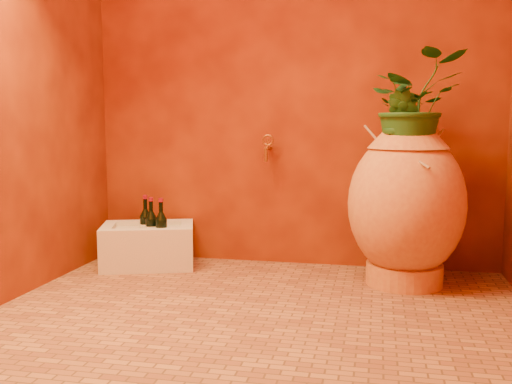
% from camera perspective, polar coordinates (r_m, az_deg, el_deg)
% --- Properties ---
extents(floor, '(2.50, 2.50, 0.00)m').
position_cam_1_polar(floor, '(2.70, 0.28, -12.10)').
color(floor, '#975D31').
rests_on(floor, ground).
extents(wall_back, '(2.50, 0.02, 2.50)m').
position_cam_1_polar(wall_back, '(3.56, 3.69, 12.89)').
color(wall_back, '#551504').
rests_on(wall_back, ground).
extents(wall_left, '(0.02, 2.00, 2.50)m').
position_cam_1_polar(wall_left, '(3.09, -23.74, 13.23)').
color(wall_left, '#551504').
rests_on(wall_left, ground).
extents(amphora, '(0.81, 0.81, 0.90)m').
position_cam_1_polar(amphora, '(3.18, 14.80, -1.13)').
color(amphora, '#CB8A39').
rests_on(amphora, floor).
extents(stone_basin, '(0.64, 0.54, 0.26)m').
position_cam_1_polar(stone_basin, '(3.59, -10.73, -5.36)').
color(stone_basin, beige).
rests_on(stone_basin, floor).
extents(wine_bottle_a, '(0.07, 0.07, 0.29)m').
position_cam_1_polar(wine_bottle_a, '(3.52, -10.41, -3.58)').
color(wine_bottle_a, black).
rests_on(wine_bottle_a, stone_basin).
extents(wine_bottle_b, '(0.07, 0.07, 0.30)m').
position_cam_1_polar(wine_bottle_b, '(3.58, -10.97, -3.37)').
color(wine_bottle_b, black).
rests_on(wine_bottle_b, stone_basin).
extents(wine_bottle_c, '(0.07, 0.07, 0.29)m').
position_cam_1_polar(wine_bottle_c, '(3.46, -9.44, -3.72)').
color(wine_bottle_c, black).
rests_on(wine_bottle_c, stone_basin).
extents(wall_tap, '(0.07, 0.15, 0.16)m').
position_cam_1_polar(wall_tap, '(3.48, 1.15, 4.55)').
color(wall_tap, '#9D6924').
rests_on(wall_tap, wall_back).
extents(plant_main, '(0.62, 0.59, 0.55)m').
position_cam_1_polar(plant_main, '(3.16, 15.42, 8.43)').
color(plant_main, '#1A491A').
rests_on(plant_main, amphora).
extents(plant_side, '(0.24, 0.24, 0.35)m').
position_cam_1_polar(plant_side, '(3.07, 14.32, 6.60)').
color(plant_side, '#1A491A').
rests_on(plant_side, amphora).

